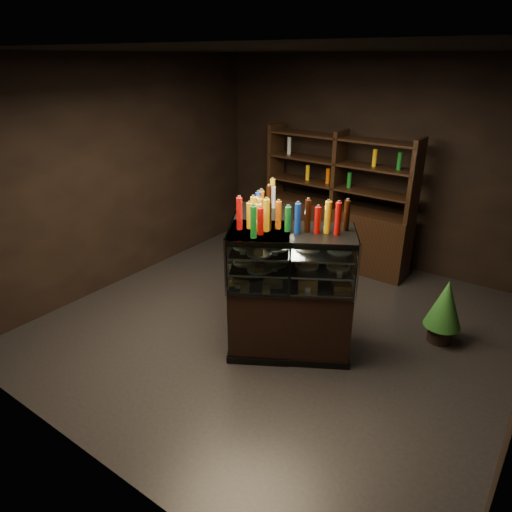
{
  "coord_description": "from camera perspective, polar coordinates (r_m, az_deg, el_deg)",
  "views": [
    {
      "loc": [
        2.47,
        -3.94,
        2.95
      ],
      "look_at": [
        -0.04,
        -0.41,
        1.04
      ],
      "focal_mm": 32.0,
      "sensor_mm": 36.0,
      "label": 1
    }
  ],
  "objects": [
    {
      "name": "display_case",
      "position": [
        5.0,
        2.45,
        -6.01
      ],
      "size": [
        1.73,
        1.42,
        1.39
      ],
      "rotation": [
        0.0,
        0.0,
        -0.26
      ],
      "color": "black",
      "rests_on": "ground"
    },
    {
      "name": "room_shell",
      "position": [
        4.76,
        3.31,
        11.49
      ],
      "size": [
        5.02,
        5.02,
        3.01
      ],
      "color": "black",
      "rests_on": "ground"
    },
    {
      "name": "bottles_top",
      "position": [
        4.57,
        2.7,
        5.55
      ],
      "size": [
        1.2,
        0.96,
        0.3
      ],
      "color": "#0F38B2",
      "rests_on": "display_case"
    },
    {
      "name": "back_shelving",
      "position": [
        7.01,
        9.84,
        3.91
      ],
      "size": [
        2.29,
        0.49,
        2.0
      ],
      "rotation": [
        0.0,
        0.0,
        -0.03
      ],
      "color": "black",
      "rests_on": "ground"
    },
    {
      "name": "food_display",
      "position": [
        4.73,
        2.55,
        0.32
      ],
      "size": [
        1.36,
        1.1,
        0.43
      ],
      "color": "gold",
      "rests_on": "display_case"
    },
    {
      "name": "ground",
      "position": [
        5.51,
        2.83,
        -8.65
      ],
      "size": [
        5.0,
        5.0,
        0.0
      ],
      "primitive_type": "plane",
      "color": "black",
      "rests_on": "ground"
    },
    {
      "name": "potted_conifer",
      "position": [
        5.39,
        22.63,
        -5.41
      ],
      "size": [
        0.4,
        0.4,
        0.85
      ],
      "rotation": [
        0.0,
        0.0,
        0.06
      ],
      "color": "black",
      "rests_on": "ground"
    }
  ]
}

